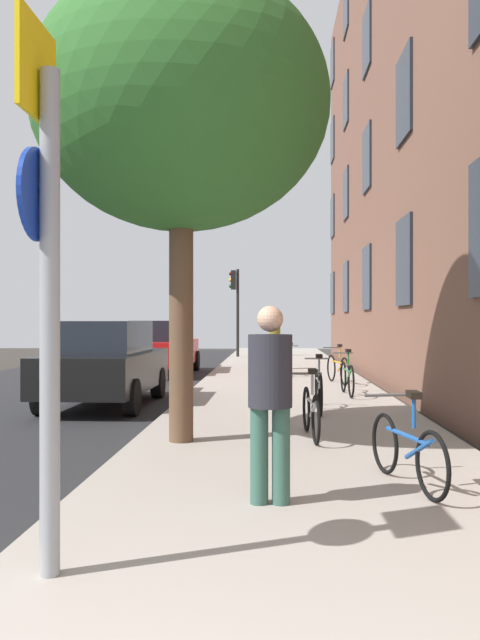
{
  "coord_description": "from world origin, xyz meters",
  "views": [
    {
      "loc": [
        0.78,
        -0.96,
        1.65
      ],
      "look_at": [
        0.09,
        12.94,
        1.65
      ],
      "focal_mm": 36.04,
      "sensor_mm": 36.0,
      "label": 1
    }
  ],
  "objects_px": {
    "tree_near": "(181,106)",
    "car_0": "(105,363)",
    "bicycle_4": "(338,368)",
    "pedestrian_0": "(270,391)",
    "sign_post": "(46,261)",
    "bicycle_1": "(311,411)",
    "pedestrian_1": "(275,340)",
    "bicycle_3": "(347,377)",
    "traffic_light": "(235,297)",
    "car_1": "(162,347)",
    "bicycle_2": "(319,389)",
    "bicycle_5": "(291,362)",
    "bicycle_0": "(407,449)"
  },
  "relations": [
    {
      "from": "pedestrian_0",
      "to": "car_0",
      "type": "relative_size",
      "value": 0.41
    },
    {
      "from": "traffic_light",
      "to": "car_1",
      "type": "distance_m",
      "value": 7.98
    },
    {
      "from": "bicycle_1",
      "to": "car_1",
      "type": "distance_m",
      "value": 11.52
    },
    {
      "from": "tree_near",
      "to": "pedestrian_0",
      "type": "distance_m",
      "value": 4.41
    },
    {
      "from": "bicycle_5",
      "to": "car_1",
      "type": "height_order",
      "value": "car_1"
    },
    {
      "from": "bicycle_1",
      "to": "bicycle_2",
      "type": "distance_m",
      "value": 2.42
    },
    {
      "from": "bicycle_3",
      "to": "car_1",
      "type": "height_order",
      "value": "car_1"
    },
    {
      "from": "tree_near",
      "to": "pedestrian_1",
      "type": "relative_size",
      "value": 3.71
    },
    {
      "from": "bicycle_4",
      "to": "pedestrian_0",
      "type": "height_order",
      "value": "pedestrian_0"
    },
    {
      "from": "bicycle_1",
      "to": "pedestrian_1",
      "type": "distance_m",
      "value": 11.6
    },
    {
      "from": "tree_near",
      "to": "bicycle_4",
      "type": "distance_m",
      "value": 8.88
    },
    {
      "from": "traffic_light",
      "to": "bicycle_3",
      "type": "distance_m",
      "value": 14.14
    },
    {
      "from": "sign_post",
      "to": "bicycle_2",
      "type": "distance_m",
      "value": 7.44
    },
    {
      "from": "bicycle_2",
      "to": "car_1",
      "type": "bearing_deg",
      "value": 115.75
    },
    {
      "from": "car_1",
      "to": "traffic_light",
      "type": "bearing_deg",
      "value": 76.72
    },
    {
      "from": "car_0",
      "to": "bicycle_4",
      "type": "bearing_deg",
      "value": 36.29
    },
    {
      "from": "tree_near",
      "to": "bicycle_2",
      "type": "bearing_deg",
      "value": 54.65
    },
    {
      "from": "sign_post",
      "to": "car_1",
      "type": "relative_size",
      "value": 0.74
    },
    {
      "from": "bicycle_2",
      "to": "tree_near",
      "type": "bearing_deg",
      "value": -125.35
    },
    {
      "from": "bicycle_2",
      "to": "bicycle_4",
      "type": "distance_m",
      "value": 4.87
    },
    {
      "from": "tree_near",
      "to": "bicycle_5",
      "type": "distance_m",
      "value": 10.78
    },
    {
      "from": "bicycle_4",
      "to": "car_1",
      "type": "distance_m",
      "value": 6.13
    },
    {
      "from": "car_1",
      "to": "bicycle_4",
      "type": "bearing_deg",
      "value": -36.81
    },
    {
      "from": "bicycle_4",
      "to": "bicycle_2",
      "type": "bearing_deg",
      "value": -99.63
    },
    {
      "from": "bicycle_1",
      "to": "pedestrian_0",
      "type": "xyz_separation_m",
      "value": [
        -0.52,
        -3.01,
        0.59
      ]
    },
    {
      "from": "tree_near",
      "to": "bicycle_0",
      "type": "height_order",
      "value": "tree_near"
    },
    {
      "from": "traffic_light",
      "to": "pedestrian_0",
      "type": "relative_size",
      "value": 2.22
    },
    {
      "from": "traffic_light",
      "to": "bicycle_2",
      "type": "xyz_separation_m",
      "value": [
        2.3,
        -16.04,
        -2.13
      ]
    },
    {
      "from": "traffic_light",
      "to": "tree_near",
      "type": "relative_size",
      "value": 0.63
    },
    {
      "from": "bicycle_2",
      "to": "pedestrian_0",
      "type": "xyz_separation_m",
      "value": [
        -0.8,
        -5.41,
        0.56
      ]
    },
    {
      "from": "sign_post",
      "to": "tree_near",
      "type": "bearing_deg",
      "value": 87.1
    },
    {
      "from": "bicycle_1",
      "to": "bicycle_3",
      "type": "height_order",
      "value": "bicycle_3"
    },
    {
      "from": "traffic_light",
      "to": "pedestrian_1",
      "type": "relative_size",
      "value": 2.32
    },
    {
      "from": "tree_near",
      "to": "car_0",
      "type": "xyz_separation_m",
      "value": [
        -2.02,
        4.01,
        -3.51
      ]
    },
    {
      "from": "bicycle_4",
      "to": "car_1",
      "type": "xyz_separation_m",
      "value": [
        -4.9,
        3.67,
        0.35
      ]
    },
    {
      "from": "bicycle_5",
      "to": "bicycle_1",
      "type": "bearing_deg",
      "value": -90.19
    },
    {
      "from": "car_0",
      "to": "bicycle_2",
      "type": "bearing_deg",
      "value": -18.29
    },
    {
      "from": "car_1",
      "to": "car_0",
      "type": "bearing_deg",
      "value": -88.9
    },
    {
      "from": "bicycle_1",
      "to": "bicycle_3",
      "type": "distance_m",
      "value": 4.91
    },
    {
      "from": "bicycle_5",
      "to": "pedestrian_1",
      "type": "bearing_deg",
      "value": 102.61
    },
    {
      "from": "traffic_light",
      "to": "bicycle_3",
      "type": "height_order",
      "value": "traffic_light"
    },
    {
      "from": "car_0",
      "to": "bicycle_5",
      "type": "bearing_deg",
      "value": 57.86
    },
    {
      "from": "bicycle_4",
      "to": "bicycle_0",
      "type": "bearing_deg",
      "value": -92.13
    },
    {
      "from": "car_0",
      "to": "car_1",
      "type": "bearing_deg",
      "value": 91.1
    },
    {
      "from": "bicycle_1",
      "to": "car_1",
      "type": "relative_size",
      "value": 0.35
    },
    {
      "from": "sign_post",
      "to": "bicycle_1",
      "type": "bearing_deg",
      "value": 67.79
    },
    {
      "from": "pedestrian_1",
      "to": "bicycle_3",
      "type": "bearing_deg",
      "value": -78.01
    },
    {
      "from": "bicycle_3",
      "to": "pedestrian_0",
      "type": "height_order",
      "value": "pedestrian_0"
    },
    {
      "from": "bicycle_0",
      "to": "bicycle_2",
      "type": "height_order",
      "value": "bicycle_2"
    },
    {
      "from": "bicycle_4",
      "to": "pedestrian_0",
      "type": "relative_size",
      "value": 1.05
    }
  ]
}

